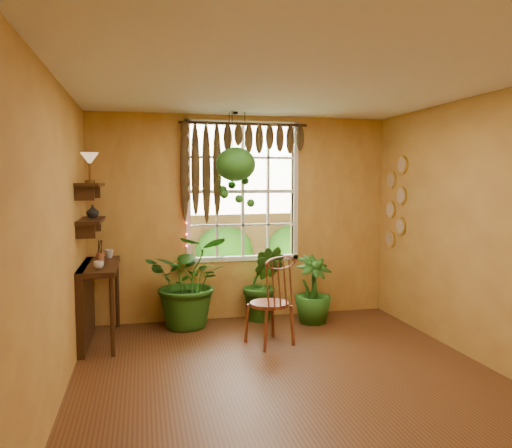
% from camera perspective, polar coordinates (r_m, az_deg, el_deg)
% --- Properties ---
extents(floor, '(4.50, 4.50, 0.00)m').
position_cam_1_polar(floor, '(4.82, 4.10, -17.50)').
color(floor, brown).
rests_on(floor, ground).
extents(ceiling, '(4.50, 4.50, 0.00)m').
position_cam_1_polar(ceiling, '(4.54, 4.32, 15.85)').
color(ceiling, white).
rests_on(ceiling, wall_back).
extents(wall_back, '(4.00, 0.00, 4.00)m').
position_cam_1_polar(wall_back, '(6.66, -1.48, 0.72)').
color(wall_back, gold).
rests_on(wall_back, floor).
extents(wall_left, '(0.00, 4.50, 4.50)m').
position_cam_1_polar(wall_left, '(4.34, -21.92, -1.90)').
color(wall_left, gold).
rests_on(wall_left, floor).
extents(wall_right, '(0.00, 4.50, 4.50)m').
position_cam_1_polar(wall_right, '(5.42, 24.88, -0.71)').
color(wall_right, gold).
rests_on(wall_right, floor).
extents(window, '(1.52, 0.10, 1.86)m').
position_cam_1_polar(window, '(6.67, -1.54, 3.73)').
color(window, white).
rests_on(window, wall_back).
extents(valance_vine, '(1.70, 0.12, 1.10)m').
position_cam_1_polar(valance_vine, '(6.55, -2.07, 8.76)').
color(valance_vine, '#36210E').
rests_on(valance_vine, window).
extents(string_lights, '(0.03, 0.03, 1.54)m').
position_cam_1_polar(string_lights, '(6.47, -8.01, 4.09)').
color(string_lights, '#FF2633').
rests_on(string_lights, window).
extents(wall_plates, '(0.04, 0.32, 1.10)m').
position_cam_1_polar(wall_plates, '(6.89, 15.67, 2.34)').
color(wall_plates, '#F1E3C5').
rests_on(wall_plates, wall_right).
extents(counter_ledge, '(0.40, 1.20, 0.90)m').
position_cam_1_polar(counter_ledge, '(6.03, -18.42, -7.65)').
color(counter_ledge, '#36210E').
rests_on(counter_ledge, floor).
extents(shelf_lower, '(0.25, 0.90, 0.04)m').
position_cam_1_polar(shelf_lower, '(5.90, -18.31, 0.41)').
color(shelf_lower, '#36210E').
rests_on(shelf_lower, wall_left).
extents(shelf_upper, '(0.25, 0.90, 0.04)m').
position_cam_1_polar(shelf_upper, '(5.89, -18.42, 4.30)').
color(shelf_upper, '#36210E').
rests_on(shelf_upper, wall_left).
extents(backyard, '(14.00, 10.00, 12.00)m').
position_cam_1_polar(backyard, '(11.26, -4.94, 2.08)').
color(backyard, '#2A621C').
rests_on(backyard, ground).
extents(windsor_chair, '(0.57, 0.58, 1.18)m').
position_cam_1_polar(windsor_chair, '(5.69, 1.73, -10.36)').
color(windsor_chair, brown).
rests_on(windsor_chair, floor).
extents(potted_plant_left, '(1.16, 1.03, 1.18)m').
position_cam_1_polar(potted_plant_left, '(6.36, -7.57, -6.43)').
color(potted_plant_left, '#1B5216').
rests_on(potted_plant_left, floor).
extents(potted_plant_mid, '(0.65, 0.57, 1.00)m').
position_cam_1_polar(potted_plant_mid, '(6.61, 0.86, -6.77)').
color(potted_plant_mid, '#1B5216').
rests_on(potted_plant_mid, floor).
extents(potted_plant_right, '(0.62, 0.62, 0.87)m').
position_cam_1_polar(potted_plant_right, '(6.56, 6.50, -7.45)').
color(potted_plant_right, '#1B5216').
rests_on(potted_plant_right, floor).
extents(hanging_basket, '(0.50, 0.50, 1.21)m').
position_cam_1_polar(hanging_basket, '(6.29, -2.35, 6.32)').
color(hanging_basket, black).
rests_on(hanging_basket, ceiling).
extents(cup_a, '(0.13, 0.13, 0.09)m').
position_cam_1_polar(cup_a, '(5.60, -17.55, -4.50)').
color(cup_a, silver).
rests_on(cup_a, counter_ledge).
extents(cup_b, '(0.14, 0.14, 0.11)m').
position_cam_1_polar(cup_b, '(6.36, -16.45, -3.28)').
color(cup_b, beige).
rests_on(cup_b, counter_ledge).
extents(brush_jar, '(0.09, 0.09, 0.33)m').
position_cam_1_polar(brush_jar, '(6.04, -17.42, -3.00)').
color(brush_jar, '#964C2B').
rests_on(brush_jar, counter_ledge).
extents(shelf_vase, '(0.18, 0.18, 0.15)m').
position_cam_1_polar(shelf_vase, '(6.03, -18.17, 1.38)').
color(shelf_vase, '#B2AD99').
rests_on(shelf_vase, shelf_lower).
extents(tiffany_lamp, '(0.20, 0.20, 0.33)m').
position_cam_1_polar(tiffany_lamp, '(5.73, -18.49, 6.88)').
color(tiffany_lamp, brown).
rests_on(tiffany_lamp, shelf_upper).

